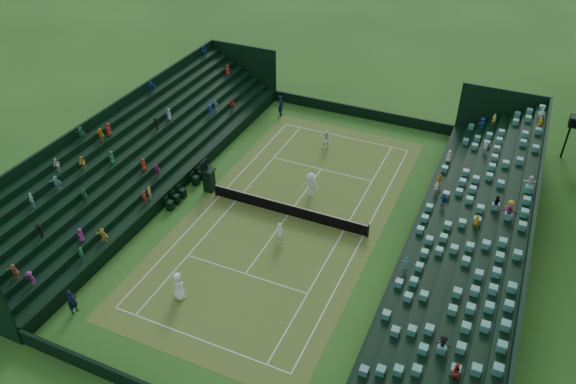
{
  "coord_description": "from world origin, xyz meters",
  "views": [
    {
      "loc": [
        12.57,
        -28.14,
        24.04
      ],
      "look_at": [
        0.0,
        0.0,
        2.0
      ],
      "focal_mm": 35.0,
      "sensor_mm": 36.0,
      "label": 1
    }
  ],
  "objects_px": {
    "umpire_chair": "(209,177)",
    "player_far_east": "(311,184)",
    "player_near_west": "(178,286)",
    "player_near_east": "(280,233)",
    "tennis_net": "(288,209)",
    "player_far_west": "(327,140)"
  },
  "relations": [
    {
      "from": "umpire_chair",
      "to": "player_far_east",
      "type": "relative_size",
      "value": 1.47
    },
    {
      "from": "player_near_east",
      "to": "tennis_net",
      "type": "bearing_deg",
      "value": -83.6
    },
    {
      "from": "player_far_east",
      "to": "umpire_chair",
      "type": "bearing_deg",
      "value": -157.62
    },
    {
      "from": "umpire_chair",
      "to": "player_near_west",
      "type": "bearing_deg",
      "value": -68.58
    },
    {
      "from": "tennis_net",
      "to": "player_near_west",
      "type": "distance_m",
      "value": 10.04
    },
    {
      "from": "umpire_chair",
      "to": "player_near_east",
      "type": "bearing_deg",
      "value": -24.25
    },
    {
      "from": "tennis_net",
      "to": "umpire_chair",
      "type": "xyz_separation_m",
      "value": [
        -6.52,
        0.39,
        0.64
      ]
    },
    {
      "from": "umpire_chair",
      "to": "tennis_net",
      "type": "bearing_deg",
      "value": -3.42
    },
    {
      "from": "tennis_net",
      "to": "player_far_west",
      "type": "height_order",
      "value": "player_far_west"
    },
    {
      "from": "player_near_east",
      "to": "player_far_east",
      "type": "bearing_deg",
      "value": -95.31
    },
    {
      "from": "tennis_net",
      "to": "player_far_west",
      "type": "distance_m",
      "value": 9.42
    },
    {
      "from": "player_near_west",
      "to": "player_near_east",
      "type": "distance_m",
      "value": 7.58
    },
    {
      "from": "umpire_chair",
      "to": "player_near_east",
      "type": "height_order",
      "value": "umpire_chair"
    },
    {
      "from": "player_far_west",
      "to": "player_far_east",
      "type": "distance_m",
      "value": 6.56
    },
    {
      "from": "player_far_west",
      "to": "player_far_east",
      "type": "height_order",
      "value": "player_far_east"
    },
    {
      "from": "player_near_west",
      "to": "player_far_east",
      "type": "height_order",
      "value": "player_near_west"
    },
    {
      "from": "player_far_west",
      "to": "player_near_east",
      "type": "bearing_deg",
      "value": -105.35
    },
    {
      "from": "umpire_chair",
      "to": "player_far_east",
      "type": "distance_m",
      "value": 7.47
    },
    {
      "from": "umpire_chair",
      "to": "player_far_west",
      "type": "relative_size",
      "value": 1.63
    },
    {
      "from": "tennis_net",
      "to": "player_near_west",
      "type": "height_order",
      "value": "player_near_west"
    },
    {
      "from": "tennis_net",
      "to": "player_far_east",
      "type": "height_order",
      "value": "player_far_east"
    },
    {
      "from": "player_near_west",
      "to": "player_far_east",
      "type": "xyz_separation_m",
      "value": [
        3.05,
        12.65,
        -0.02
      ]
    }
  ]
}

